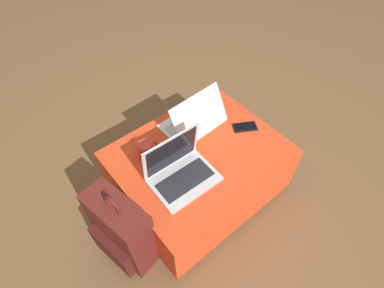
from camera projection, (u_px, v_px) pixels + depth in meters
ground_plane at (198, 190)px, 1.91m from camera, size 14.00×14.00×0.00m
ottoman at (199, 172)px, 1.76m from camera, size 0.89×0.72×0.39m
laptop_near at (180, 170)px, 1.48m from camera, size 0.33×0.24×0.25m
laptop_far at (194, 120)px, 1.70m from camera, size 0.36×0.25×0.22m
cell_phone at (245, 127)px, 1.73m from camera, size 0.15×0.13×0.01m
backpack at (122, 232)px, 1.49m from camera, size 0.24×0.35×0.55m
coffee_mug at (146, 150)px, 1.56m from camera, size 0.11×0.08×0.10m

